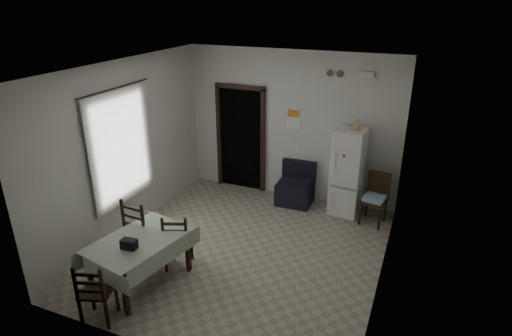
{
  "coord_description": "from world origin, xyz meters",
  "views": [
    {
      "loc": [
        2.42,
        -5.32,
        3.85
      ],
      "look_at": [
        0.0,
        0.5,
        1.25
      ],
      "focal_mm": 30.0,
      "sensor_mm": 36.0,
      "label": 1
    }
  ],
  "objects": [
    {
      "name": "fridge",
      "position": [
        1.22,
        1.93,
        0.81
      ],
      "size": [
        0.59,
        0.59,
        1.63
      ],
      "primitive_type": null,
      "rotation": [
        0.0,
        0.0,
        -0.12
      ],
      "color": "white",
      "rests_on": "ground"
    },
    {
      "name": "calendar",
      "position": [
        0.05,
        2.24,
        1.62
      ],
      "size": [
        0.28,
        0.02,
        0.4
      ],
      "primitive_type": "cube",
      "color": "white",
      "rests_on": "ground"
    },
    {
      "name": "wall_back",
      "position": [
        0.0,
        2.25,
        1.45
      ],
      "size": [
        4.2,
        0.02,
        2.9
      ],
      "primitive_type": null,
      "color": "silver",
      "rests_on": "ground"
    },
    {
      "name": "calendar_image",
      "position": [
        0.05,
        2.23,
        1.72
      ],
      "size": [
        0.24,
        0.01,
        0.14
      ],
      "primitive_type": "cube",
      "color": "orange",
      "rests_on": "ground"
    },
    {
      "name": "tan_cone",
      "position": [
        1.28,
        1.97,
        1.72
      ],
      "size": [
        0.22,
        0.22,
        0.17
      ],
      "primitive_type": "cone",
      "rotation": [
        0.0,
        0.0,
        0.04
      ],
      "color": "tan",
      "rests_on": "fridge"
    },
    {
      "name": "ground",
      "position": [
        0.0,
        0.0,
        0.0
      ],
      "size": [
        4.5,
        4.5,
        0.0
      ],
      "primitive_type": "plane",
      "color": "#A39885",
      "rests_on": "ground"
    },
    {
      "name": "vent_left",
      "position": [
        0.7,
        2.23,
        2.52
      ],
      "size": [
        0.12,
        0.03,
        0.12
      ],
      "primitive_type": "cylinder",
      "rotation": [
        1.57,
        0.0,
        0.0
      ],
      "color": "brown",
      "rests_on": "ground"
    },
    {
      "name": "vent_right",
      "position": [
        0.88,
        2.23,
        2.52
      ],
      "size": [
        0.12,
        0.03,
        0.12
      ],
      "primitive_type": "cylinder",
      "rotation": [
        1.57,
        0.0,
        0.0
      ],
      "color": "brown",
      "rests_on": "ground"
    },
    {
      "name": "window_recess",
      "position": [
        -2.15,
        -0.2,
        1.55
      ],
      "size": [
        0.1,
        1.2,
        1.6
      ],
      "primitive_type": "cube",
      "color": "silver",
      "rests_on": "ground"
    },
    {
      "name": "black_bag",
      "position": [
        -0.98,
        -1.5,
        0.77
      ],
      "size": [
        0.22,
        0.14,
        0.13
      ],
      "primitive_type": "cube",
      "rotation": [
        0.0,
        0.0,
        0.1
      ],
      "color": "black",
      "rests_on": "dining_table"
    },
    {
      "name": "wall_left",
      "position": [
        -2.1,
        0.0,
        1.45
      ],
      "size": [
        0.02,
        4.5,
        2.9
      ],
      "primitive_type": null,
      "color": "silver",
      "rests_on": "ground"
    },
    {
      "name": "dining_chair_near_head",
      "position": [
        -1.05,
        -2.11,
        0.44
      ],
      "size": [
        0.48,
        0.48,
        0.88
      ],
      "primitive_type": null,
      "rotation": [
        0.0,
        0.0,
        3.47
      ],
      "color": "black",
      "rests_on": "ground"
    },
    {
      "name": "dining_chair_far_right",
      "position": [
        -0.75,
        -0.73,
        0.45
      ],
      "size": [
        0.5,
        0.5,
        0.9
      ],
      "primitive_type": null,
      "rotation": [
        0.0,
        0.0,
        3.51
      ],
      "color": "black",
      "rests_on": "ground"
    },
    {
      "name": "wall_front",
      "position": [
        0.0,
        -2.25,
        1.45
      ],
      "size": [
        4.2,
        0.02,
        2.9
      ],
      "primitive_type": null,
      "color": "silver",
      "rests_on": "ground"
    },
    {
      "name": "curtain",
      "position": [
        -2.04,
        -0.2,
        1.55
      ],
      "size": [
        0.02,
        1.45,
        1.85
      ],
      "primitive_type": "cube",
      "color": "silver",
      "rests_on": "ground"
    },
    {
      "name": "dining_chair_far_left",
      "position": [
        -1.35,
        -0.73,
        0.52
      ],
      "size": [
        0.49,
        0.49,
        1.05
      ],
      "primitive_type": null,
      "rotation": [
        0.0,
        0.0,
        3.05
      ],
      "color": "black",
      "rests_on": "ground"
    },
    {
      "name": "navy_seat",
      "position": [
        0.23,
        1.93,
        0.4
      ],
      "size": [
        0.68,
        0.66,
        0.8
      ],
      "primitive_type": null,
      "rotation": [
        0.0,
        0.0,
        0.03
      ],
      "color": "black",
      "rests_on": "ground"
    },
    {
      "name": "ceiling",
      "position": [
        0.0,
        0.0,
        2.9
      ],
      "size": [
        4.2,
        4.5,
        0.02
      ],
      "primitive_type": null,
      "color": "white",
      "rests_on": "ground"
    },
    {
      "name": "emergency_light",
      "position": [
        1.35,
        2.21,
        2.55
      ],
      "size": [
        0.25,
        0.07,
        0.09
      ],
      "primitive_type": "cube",
      "color": "white",
      "rests_on": "ground"
    },
    {
      "name": "dining_table",
      "position": [
        -1.01,
        -1.28,
        0.35
      ],
      "size": [
        1.14,
        1.5,
        0.7
      ],
      "primitive_type": null,
      "rotation": [
        0.0,
        0.0,
        -0.2
      ],
      "color": "#9FB399",
      "rests_on": "ground"
    },
    {
      "name": "corner_chair",
      "position": [
        1.76,
        1.71,
        0.47
      ],
      "size": [
        0.47,
        0.47,
        0.93
      ],
      "primitive_type": null,
      "rotation": [
        0.0,
        0.0,
        -0.17
      ],
      "color": "black",
      "rests_on": "ground"
    },
    {
      "name": "light_switch",
      "position": [
        0.15,
        2.24,
        1.1
      ],
      "size": [
        0.08,
        0.02,
        0.12
      ],
      "primitive_type": "cube",
      "color": "beige",
      "rests_on": "ground"
    },
    {
      "name": "doorway",
      "position": [
        -1.05,
        2.45,
        1.06
      ],
      "size": [
        1.06,
        0.52,
        2.22
      ],
      "color": "black",
      "rests_on": "ground"
    },
    {
      "name": "wall_right",
      "position": [
        2.1,
        0.0,
        1.45
      ],
      "size": [
        0.02,
        4.5,
        2.9
      ],
      "primitive_type": null,
      "color": "silver",
      "rests_on": "ground"
    },
    {
      "name": "curtain_rod",
      "position": [
        -2.03,
        -0.2,
        2.5
      ],
      "size": [
        0.02,
        1.6,
        0.02
      ],
      "primitive_type": "cylinder",
      "rotation": [
        1.57,
        0.0,
        0.0
      ],
      "color": "black",
      "rests_on": "ground"
    }
  ]
}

